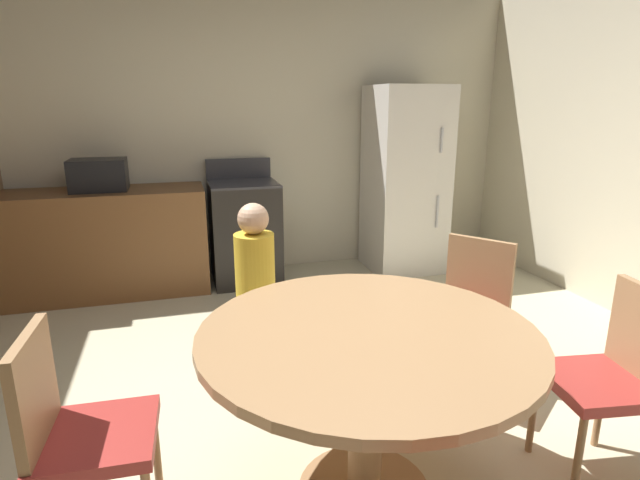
% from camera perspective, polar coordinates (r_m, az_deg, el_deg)
% --- Properties ---
extents(ground_plane, '(14.00, 14.00, 0.00)m').
position_cam_1_polar(ground_plane, '(2.70, 0.89, -21.34)').
color(ground_plane, beige).
extents(wall_back, '(5.58, 0.12, 2.70)m').
position_cam_1_polar(wall_back, '(4.94, -8.77, 12.11)').
color(wall_back, beige).
rests_on(wall_back, ground).
extents(kitchen_counter, '(2.08, 0.60, 0.90)m').
position_cam_1_polar(kitchen_counter, '(4.71, -25.43, -0.47)').
color(kitchen_counter, brown).
rests_on(kitchen_counter, ground).
extents(oven_range, '(0.60, 0.60, 1.10)m').
position_cam_1_polar(oven_range, '(4.67, -8.48, 0.98)').
color(oven_range, black).
rests_on(oven_range, ground).
extents(refrigerator, '(0.68, 0.68, 1.76)m').
position_cam_1_polar(refrigerator, '(4.98, 9.55, 6.66)').
color(refrigerator, silver).
rests_on(refrigerator, ground).
extents(microwave, '(0.44, 0.32, 0.26)m').
position_cam_1_polar(microwave, '(4.57, -23.67, 6.74)').
color(microwave, black).
rests_on(microwave, kitchen_counter).
extents(dining_table, '(1.32, 1.32, 0.76)m').
position_cam_1_polar(dining_table, '(2.06, 5.35, -13.80)').
color(dining_table, '#9E754C').
rests_on(dining_table, ground).
extents(chair_west, '(0.42, 0.42, 0.87)m').
position_cam_1_polar(chair_west, '(2.09, -25.78, -18.54)').
color(chair_west, '#9E754C').
rests_on(chair_west, ground).
extents(chair_east, '(0.46, 0.46, 0.87)m').
position_cam_1_polar(chair_east, '(2.55, 30.21, -12.69)').
color(chair_east, '#9E754C').
rests_on(chair_east, ground).
extents(chair_northeast, '(0.56, 0.56, 0.87)m').
position_cam_1_polar(chair_northeast, '(2.99, 16.48, -7.15)').
color(chair_northeast, '#9E754C').
rests_on(chair_northeast, ground).
extents(person_child, '(0.27, 0.27, 1.09)m').
position_cam_1_polar(person_child, '(2.86, -7.25, -5.95)').
color(person_child, '#3D4C84').
rests_on(person_child, ground).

